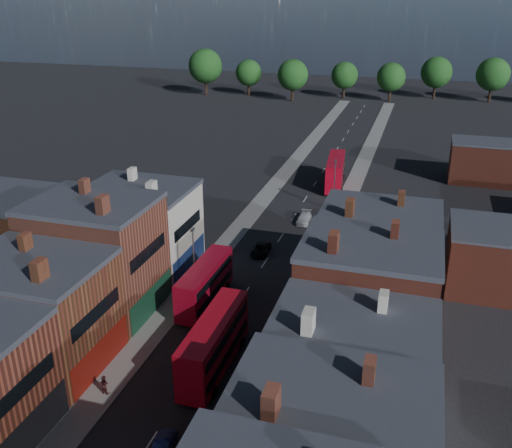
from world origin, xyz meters
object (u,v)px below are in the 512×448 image
Objects in this scene: bus_1 at (214,343)px; ped_1 at (104,385)px; ped_3 at (284,365)px; car_1 at (162,448)px; bus_0 at (205,283)px; bus_2 at (335,171)px; car_3 at (304,218)px; car_2 at (261,249)px.

bus_1 is 9.95m from ped_1.
bus_1 reaches higher than ped_1.
bus_1 is 6.52m from ped_3.
car_1 is 2.21× the size of ped_3.
bus_0 is at bearing 98.57° from car_1.
bus_1 reaches higher than ped_3.
bus_2 is at bearing -98.47° from ped_1.
ped_1 is at bearing -98.09° from bus_0.
car_3 reaches higher than car_1.
ped_1 is (-5.00, -30.16, 0.37)m from car_2.
ped_1 is 15.55m from ped_3.
ped_1 reaches higher than car_2.
car_2 is (-2.60, 34.92, 0.01)m from car_1.
car_3 is at bearing 84.96° from car_1.
ped_3 is (6.20, 0.93, -1.79)m from bus_1.
bus_0 is 2.49× the size of car_2.
ped_1 is at bearing 125.75° from ped_3.
ped_1 reaches higher than ped_3.
car_1 is 13.32m from ped_3.
car_2 is at bearing -98.61° from ped_1.
bus_0 reaches higher than ped_3.
car_2 is 0.98× the size of car_3.
car_1 is at bearing -88.57° from car_2.
bus_2 is 17.50m from car_3.
bus_2 reaches higher than ped_1.
ped_3 is (11.20, -9.49, -1.56)m from bus_0.
car_1 is at bearing 148.75° from ped_1.
bus_0 is 26.23m from car_3.
car_3 is at bearing 79.33° from bus_0.
car_3 is at bearing -100.08° from ped_1.
bus_1 is 2.64× the size of car_3.
bus_1 reaches higher than car_2.
ped_1 is at bearing 143.50° from car_1.
ped_1 reaches higher than car_1.
car_2 is 12.30m from car_3.
bus_1 is at bearing -98.12° from bus_2.
bus_1 is at bearing -86.44° from car_2.
car_2 is at bearing 81.70° from bus_0.
ped_3 is (6.30, 11.73, 0.34)m from car_1.
bus_0 is 6.60× the size of ped_3.
car_2 is at bearing 30.12° from ped_3.
car_2 is at bearing 96.46° from bus_1.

